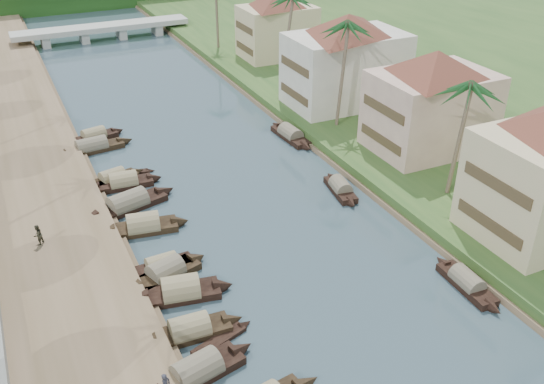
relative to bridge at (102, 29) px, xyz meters
name	(u,v)px	position (x,y,z in m)	size (l,w,h in m)	color
ground	(317,291)	(0.00, -72.00, -1.72)	(220.00, 220.00, 0.00)	#35484F
left_bank	(40,204)	(-16.00, -52.00, -1.32)	(10.00, 180.00, 0.80)	brown
right_bank	(382,132)	(19.00, -52.00, -1.12)	(16.00, 180.00, 1.20)	#294B1E
bridge	(102,29)	(0.00, 0.00, 0.00)	(28.00, 4.00, 2.40)	#A7A79C
building_mid	(432,100)	(19.99, -58.00, 4.41)	(14.11, 14.11, 9.70)	beige
building_far	(346,59)	(18.99, -44.00, 4.66)	(15.59, 15.59, 10.20)	silver
building_distant	(277,23)	(19.99, -24.00, 4.16)	(12.62, 12.62, 9.20)	tan
sampan_3	(197,372)	(-10.17, -76.01, -1.31)	(8.19, 3.42, 2.17)	black
sampan_4	(190,331)	(-9.44, -72.50, -1.31)	(7.33, 1.99, 2.09)	black
sampan_5	(181,292)	(-8.76, -68.55, -1.30)	(7.69, 3.12, 2.37)	black
sampan_6	(166,273)	(-9.08, -66.08, -1.31)	(7.29, 3.76, 2.14)	black
sampan_7	(162,266)	(-9.07, -65.10, -1.32)	(6.56, 1.71, 1.79)	black
sampan_8	(143,226)	(-8.92, -59.27, -1.30)	(7.73, 2.93, 2.32)	black
sampan_9	(128,205)	(-9.21, -55.31, -1.30)	(9.59, 4.40, 2.37)	black
sampan_10	(113,179)	(-9.36, -50.01, -1.32)	(6.64, 2.95, 1.85)	black
sampan_11	(124,183)	(-8.64, -51.24, -1.31)	(7.33, 2.07, 2.10)	black
sampan_12	(92,148)	(-9.79, -42.34, -1.31)	(8.96, 2.54, 2.11)	black
sampan_13	(94,137)	(-9.06, -39.62, -1.31)	(7.02, 2.91, 1.93)	black
sampan_14	(467,283)	(9.63, -76.13, -1.32)	(1.68, 7.17, 1.79)	black
sampan_15	(340,189)	(8.70, -60.58, -1.32)	(2.34, 6.71, 1.82)	black
sampan_16	(291,135)	(9.96, -48.16, -1.31)	(2.04, 8.20, 2.01)	black
canoe_1	(219,341)	(-8.00, -73.82, -1.62)	(5.30, 2.56, 0.86)	black
canoe_2	(130,173)	(-7.54, -48.98, -1.62)	(4.78, 1.61, 0.69)	black
palm_1	(465,88)	(16.00, -66.30, 8.85)	(3.20, 3.20, 11.14)	brown
palm_2	(343,26)	(15.00, -49.39, 9.97)	(3.20, 3.20, 12.31)	brown
tree_6	(370,45)	(24.00, -41.17, 4.97)	(4.44, 4.44, 7.43)	#3F3024
person_far	(38,235)	(-16.78, -58.92, -0.11)	(0.79, 0.62, 1.63)	#343324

